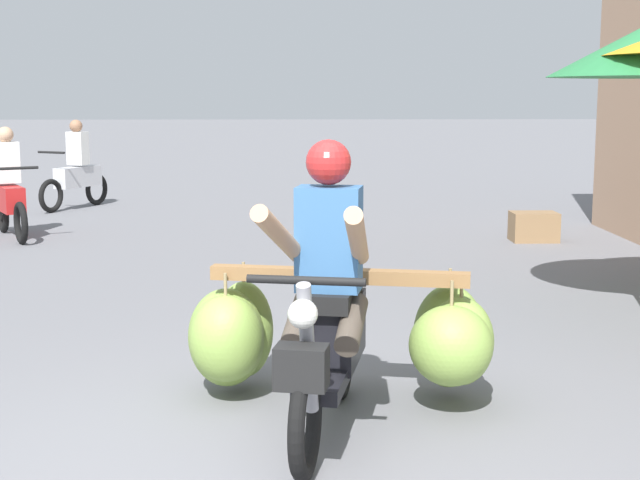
{
  "coord_description": "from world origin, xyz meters",
  "views": [
    {
      "loc": [
        0.3,
        -4.0,
        1.82
      ],
      "look_at": [
        0.48,
        1.78,
        0.9
      ],
      "focal_mm": 52.11,
      "sensor_mm": 36.0,
      "label": 1
    }
  ],
  "objects_px": {
    "motorbike_distant_ahead_left": "(77,173)",
    "produce_crate": "(534,227)",
    "motorbike_main_loaded": "(335,329)",
    "motorbike_distant_ahead_right": "(9,193)"
  },
  "relations": [
    {
      "from": "motorbike_distant_ahead_left",
      "to": "produce_crate",
      "type": "xyz_separation_m",
      "value": [
        6.4,
        -3.51,
        -0.39
      ]
    },
    {
      "from": "motorbike_main_loaded",
      "to": "motorbike_distant_ahead_left",
      "type": "relative_size",
      "value": 1.29
    },
    {
      "from": "motorbike_distant_ahead_right",
      "to": "produce_crate",
      "type": "bearing_deg",
      "value": -4.45
    },
    {
      "from": "motorbike_main_loaded",
      "to": "produce_crate",
      "type": "distance_m",
      "value": 6.68
    },
    {
      "from": "motorbike_main_loaded",
      "to": "motorbike_distant_ahead_right",
      "type": "distance_m",
      "value": 7.62
    },
    {
      "from": "motorbike_main_loaded",
      "to": "produce_crate",
      "type": "height_order",
      "value": "motorbike_main_loaded"
    },
    {
      "from": "motorbike_distant_ahead_left",
      "to": "produce_crate",
      "type": "bearing_deg",
      "value": -28.79
    },
    {
      "from": "motorbike_main_loaded",
      "to": "motorbike_distant_ahead_left",
      "type": "xyz_separation_m",
      "value": [
        -3.64,
        9.6,
        0.09
      ]
    },
    {
      "from": "motorbike_distant_ahead_right",
      "to": "motorbike_main_loaded",
      "type": "bearing_deg",
      "value": -59.95
    },
    {
      "from": "produce_crate",
      "to": "motorbike_distant_ahead_right",
      "type": "bearing_deg",
      "value": 175.55
    }
  ]
}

